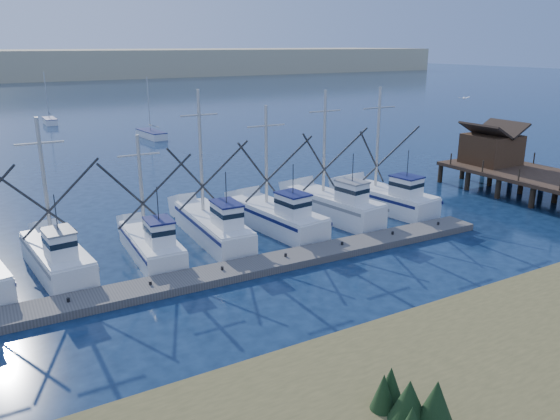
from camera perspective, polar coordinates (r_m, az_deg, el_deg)
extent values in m
plane|color=#0B1B32|center=(30.19, 12.12, -7.46)|extent=(500.00, 500.00, 0.00)
cube|color=#5B5651|center=(31.07, -2.63, -5.92)|extent=(32.50, 2.85, 0.43)
cylinder|color=black|center=(48.92, 27.22, 1.54)|extent=(0.44, 0.44, 1.70)
cube|color=#4C331E|center=(52.37, 21.22, 5.95)|extent=(4.00, 4.00, 2.60)
cube|color=tan|center=(230.95, -26.22, 13.51)|extent=(360.00, 60.00, 10.00)
cube|color=white|center=(32.84, -22.24, -4.91)|extent=(2.99, 7.67, 1.53)
cube|color=white|center=(30.54, -22.01, -3.47)|extent=(1.50, 1.94, 1.50)
cylinder|color=#B7B2A8|center=(32.83, -23.41, 2.79)|extent=(0.22, 0.22, 7.02)
cube|color=white|center=(33.73, -13.29, -3.73)|extent=(2.62, 7.31, 1.26)
cube|color=white|center=(31.60, -12.46, -2.43)|extent=(1.41, 1.82, 1.50)
cylinder|color=#B7B2A8|center=(33.81, -14.33, 2.64)|extent=(0.22, 0.22, 5.94)
cube|color=white|center=(35.82, -7.05, -1.95)|extent=(2.66, 9.01, 1.51)
cube|color=white|center=(33.36, -5.58, -0.61)|extent=(1.42, 2.23, 1.50)
cylinder|color=#B7B2A8|center=(35.96, -8.29, 5.97)|extent=(0.22, 0.22, 8.05)
cube|color=white|center=(37.50, -0.36, -0.95)|extent=(3.59, 8.56, 1.50)
cube|color=white|center=(35.31, 1.35, 0.44)|extent=(1.74, 2.20, 1.50)
cylinder|color=#B7B2A8|center=(37.65, -1.45, 5.69)|extent=(0.22, 0.22, 6.86)
cube|color=white|center=(39.82, 5.63, 0.21)|extent=(3.63, 8.33, 1.73)
cube|color=white|center=(37.79, 7.51, 1.77)|extent=(1.68, 2.16, 1.50)
cylinder|color=#B7B2A8|center=(39.85, 4.66, 7.05)|extent=(0.22, 0.22, 7.47)
cube|color=white|center=(42.84, 11.05, 1.01)|extent=(3.97, 8.37, 1.48)
cube|color=white|center=(41.00, 13.04, 2.32)|extent=(1.88, 2.18, 1.50)
cylinder|color=#B7B2A8|center=(42.86, 10.19, 7.39)|extent=(0.22, 0.22, 7.73)
cube|color=white|center=(76.84, -13.29, 7.67)|extent=(2.52, 6.43, 0.90)
cylinder|color=#B7B2A8|center=(76.60, -13.57, 10.69)|extent=(0.12, 0.12, 7.20)
cube|color=white|center=(95.16, -22.91, 8.53)|extent=(1.63, 4.86, 0.90)
cylinder|color=#B7B2A8|center=(95.04, -23.22, 10.95)|extent=(0.12, 0.12, 7.20)
sphere|color=white|center=(46.80, 18.69, 11.02)|extent=(0.22, 0.22, 0.22)
cube|color=white|center=(46.56, 18.42, 11.04)|extent=(0.53, 0.13, 0.14)
cube|color=white|center=(47.04, 18.96, 11.04)|extent=(0.53, 0.13, 0.14)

